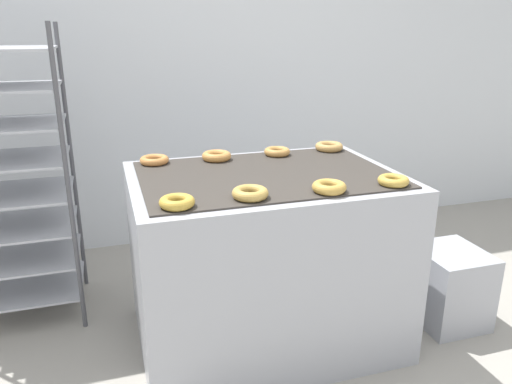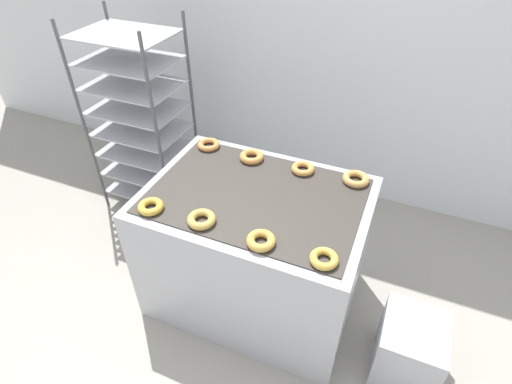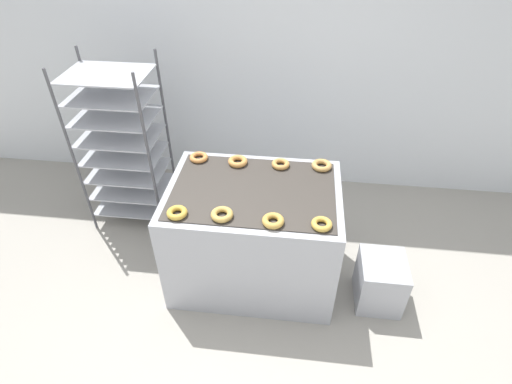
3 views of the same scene
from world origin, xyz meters
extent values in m
cube|color=silver|center=(0.00, 2.12, 1.40)|extent=(8.00, 0.05, 2.80)
cube|color=#A8AAB2|center=(0.00, 0.70, 0.44)|extent=(1.26, 0.91, 0.88)
cube|color=#38332D|center=(0.00, 0.70, 0.88)|extent=(1.16, 0.80, 0.01)
cube|color=#262628|center=(0.35, 0.29, 0.61)|extent=(0.12, 0.07, 0.10)
cylinder|color=#4C4C51|center=(-0.90, 1.07, 0.78)|extent=(0.02, 0.02, 1.57)
cylinder|color=#4C4C51|center=(-0.90, 1.56, 0.78)|extent=(0.02, 0.02, 1.57)
cube|color=#A8AAB2|center=(-1.24, 1.32, 0.16)|extent=(0.67, 0.49, 0.01)
cube|color=#A8AAB2|center=(-1.24, 1.32, 0.34)|extent=(0.67, 0.49, 0.01)
cube|color=#A8AAB2|center=(-1.24, 1.32, 0.52)|extent=(0.67, 0.49, 0.01)
cube|color=#A8AAB2|center=(-1.24, 1.32, 0.71)|extent=(0.67, 0.49, 0.01)
cube|color=#A8AAB2|center=(1.00, 0.54, 0.21)|extent=(0.34, 0.37, 0.41)
torus|color=gold|center=(-0.47, 0.37, 0.90)|extent=(0.14, 0.14, 0.04)
torus|color=tan|center=(-0.17, 0.39, 0.91)|extent=(0.15, 0.15, 0.04)
torus|color=#BE9340|center=(0.17, 0.37, 0.91)|extent=(0.14, 0.14, 0.04)
torus|color=gold|center=(0.48, 0.37, 0.90)|extent=(0.14, 0.14, 0.04)
torus|color=#D08443|center=(-0.48, 1.04, 0.90)|extent=(0.15, 0.15, 0.04)
torus|color=#CA8943|center=(-0.16, 1.02, 0.91)|extent=(0.15, 0.15, 0.04)
torus|color=#C38A45|center=(0.17, 1.02, 0.90)|extent=(0.14, 0.14, 0.04)
torus|color=tan|center=(0.49, 1.04, 0.90)|extent=(0.15, 0.15, 0.04)
camera|label=1|loc=(-0.71, -1.44, 1.54)|focal=35.00mm
camera|label=2|loc=(0.67, -0.89, 2.29)|focal=28.00mm
camera|label=3|loc=(0.28, -1.54, 2.64)|focal=28.00mm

